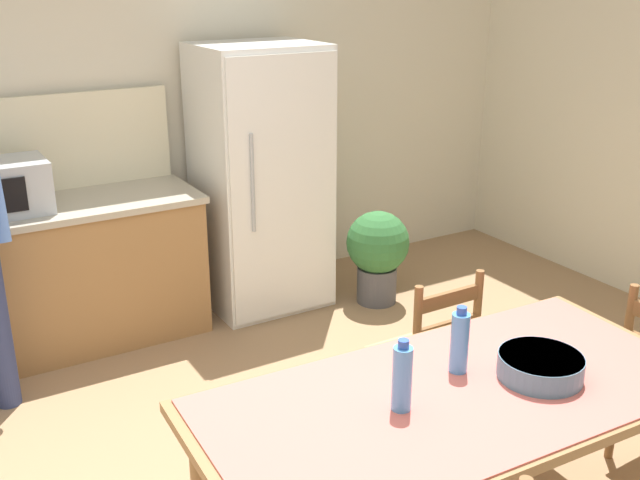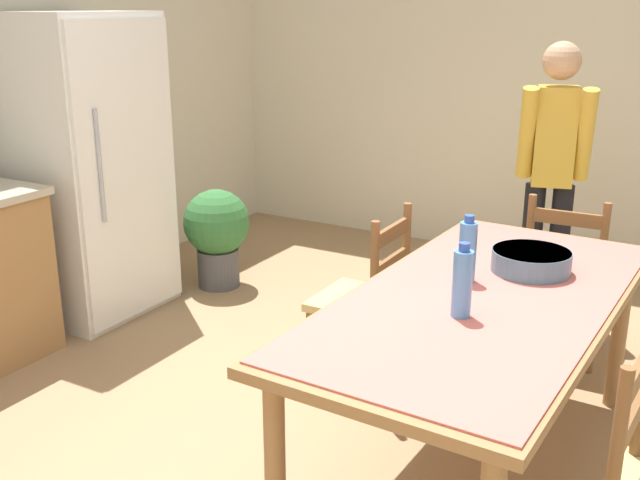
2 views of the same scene
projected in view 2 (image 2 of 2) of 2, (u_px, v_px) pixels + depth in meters
wall_right at (562, 61)px, 5.25m from camera, size 0.12×5.20×2.90m
refrigerator at (87, 168)px, 4.47m from camera, size 0.79×0.73×1.79m
dining_table at (483, 314)px, 2.85m from camera, size 1.98×0.99×0.78m
bottle_near_centre at (462, 283)px, 2.59m from camera, size 0.07×0.07×0.27m
bottle_off_centre at (467, 251)px, 2.93m from camera, size 0.07×0.07×0.27m
serving_bowl at (531, 260)px, 3.05m from camera, size 0.32×0.32×0.09m
chair_side_far_right at (365, 300)px, 3.67m from camera, size 0.42×0.40×0.91m
chair_head_end at (566, 279)px, 3.95m from camera, size 0.41×0.43×0.91m
person_by_table at (552, 167)px, 4.38m from camera, size 0.35×0.46×1.63m
potted_plant at (217, 231)px, 4.98m from camera, size 0.44×0.44×0.67m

